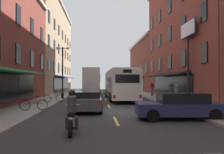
# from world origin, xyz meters

# --- Properties ---
(ground_plane) EXTENTS (34.80, 80.00, 0.10)m
(ground_plane) POSITION_xyz_m (0.00, 0.00, -0.05)
(ground_plane) COLOR #333335
(lane_centre_dashes) EXTENTS (0.14, 73.90, 0.01)m
(lane_centre_dashes) POSITION_xyz_m (0.00, -0.25, 0.00)
(lane_centre_dashes) COLOR #DBCC4C
(lane_centre_dashes) RESTS_ON ground
(sidewalk_left) EXTENTS (3.00, 80.00, 0.14)m
(sidewalk_left) POSITION_xyz_m (-5.90, 0.00, 0.07)
(sidewalk_left) COLOR gray
(sidewalk_left) RESTS_ON ground
(sidewalk_right) EXTENTS (3.00, 80.00, 0.14)m
(sidewalk_right) POSITION_xyz_m (5.90, 0.00, 0.07)
(sidewalk_right) COLOR gray
(sidewalk_right) RESTS_ON ground
(billboard_sign) EXTENTS (0.40, 2.96, 7.12)m
(billboard_sign) POSITION_xyz_m (7.05, 4.27, 5.57)
(billboard_sign) COLOR black
(billboard_sign) RESTS_ON sidewalk_right
(transit_bus) EXTENTS (2.72, 11.98, 3.18)m
(transit_bus) POSITION_xyz_m (1.53, 9.66, 1.67)
(transit_bus) COLOR white
(transit_bus) RESTS_ON ground
(box_truck) EXTENTS (2.58, 7.25, 3.89)m
(box_truck) POSITION_xyz_m (-1.69, 18.97, 2.02)
(box_truck) COLOR black
(box_truck) RESTS_ON ground
(sedan_near) EXTENTS (4.54, 2.12, 1.37)m
(sedan_near) POSITION_xyz_m (3.37, -3.21, 0.69)
(sedan_near) COLOR navy
(sedan_near) RESTS_ON ground
(sedan_mid) EXTENTS (2.01, 4.78, 1.46)m
(sedan_mid) POSITION_xyz_m (-1.80, 27.16, 0.74)
(sedan_mid) COLOR maroon
(sedan_mid) RESTS_ON ground
(sedan_far) EXTENTS (1.97, 4.43, 1.31)m
(sedan_far) POSITION_xyz_m (-1.61, 0.31, 0.68)
(sedan_far) COLOR #515154
(sedan_far) RESTS_ON ground
(motorcycle_rider) EXTENTS (0.62, 2.07, 1.66)m
(motorcycle_rider) POSITION_xyz_m (-1.91, -5.88, 0.71)
(motorcycle_rider) COLOR black
(motorcycle_rider) RESTS_ON ground
(bicycle_near) EXTENTS (1.70, 0.48, 0.91)m
(bicycle_near) POSITION_xyz_m (-4.78, 5.25, 0.50)
(bicycle_near) COLOR black
(bicycle_near) RESTS_ON sidewalk_left
(bicycle_mid) EXTENTS (1.68, 0.54, 0.91)m
(bicycle_mid) POSITION_xyz_m (-4.96, -0.16, 0.50)
(bicycle_mid) COLOR black
(bicycle_mid) RESTS_ON sidewalk_left
(pedestrian_near) EXTENTS (0.51, 0.48, 1.80)m
(pedestrian_near) POSITION_xyz_m (6.00, 12.92, 1.09)
(pedestrian_near) COLOR #66387F
(pedestrian_near) RESTS_ON sidewalk_right
(pedestrian_mid) EXTENTS (0.36, 0.36, 1.60)m
(pedestrian_mid) POSITION_xyz_m (5.49, 2.93, 0.95)
(pedestrian_mid) COLOR #B29947
(pedestrian_mid) RESTS_ON sidewalk_right
(street_lamp_twin) EXTENTS (1.42, 0.32, 5.59)m
(street_lamp_twin) POSITION_xyz_m (-4.67, 9.61, 3.23)
(street_lamp_twin) COLOR black
(street_lamp_twin) RESTS_ON sidewalk_left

